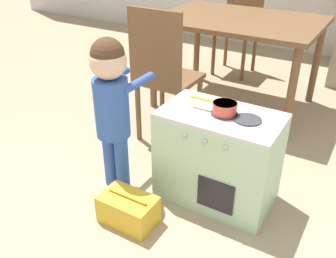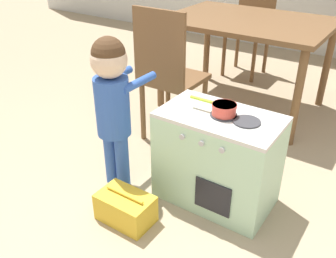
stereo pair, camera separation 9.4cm
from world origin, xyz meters
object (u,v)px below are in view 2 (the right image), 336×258
Objects in this scene: dining_table at (248,30)px; dining_chair_far at (251,24)px; child_figure at (112,94)px; play_kitchen at (217,159)px; toy_pot at (223,108)px; toy_basket at (126,208)px; dining_chair_near at (168,74)px.

dining_chair_far is (-0.28, 0.76, -0.14)m from dining_table.
child_figure reaches higher than dining_table.
dining_table is (0.15, 1.39, 0.06)m from child_figure.
play_kitchen is 0.66× the size of dining_chair_far.
dining_table reaches higher than toy_pot.
play_kitchen is 2.09m from dining_chair_far.
child_figure is at bearing -160.13° from toy_pot.
toy_basket is (-0.31, -0.42, -0.49)m from toy_pot.
play_kitchen is 0.55m from toy_basket.
child_figure is 2.16m from dining_chair_far.
play_kitchen is at bearing -71.87° from dining_table.
play_kitchen is 0.30m from toy_pot.
toy_basket is 0.31× the size of dining_chair_far.
dining_table is 1.32× the size of dining_chair_near.
dining_chair_far is at bearing 93.62° from child_figure.
dining_chair_far is (-0.38, 2.38, 0.42)m from toy_basket.
toy_basket is at bearing -70.96° from dining_chair_near.
dining_chair_near reaches higher than child_figure.
play_kitchen is 0.70× the size of child_figure.
dining_chair_near is (-0.28, 0.80, 0.42)m from toy_basket.
child_figure is at bearing -159.84° from play_kitchen.
toy_basket is 2.44m from dining_chair_far.
dining_chair_far is (-0.10, 1.57, 0.00)m from dining_chair_near.
dining_chair_near is at bearing 109.04° from toy_basket.
dining_chair_far is (-0.14, 2.16, -0.08)m from child_figure.
child_figure reaches higher than toy_pot.
toy_pot is 0.71m from toy_basket.
dining_chair_far is at bearing 93.56° from dining_chair_near.
toy_pot is at bearing 53.56° from toy_basket.
dining_chair_far reaches higher than child_figure.
toy_pot is 0.58m from child_figure.
toy_pot is at bearing 109.26° from dining_chair_far.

